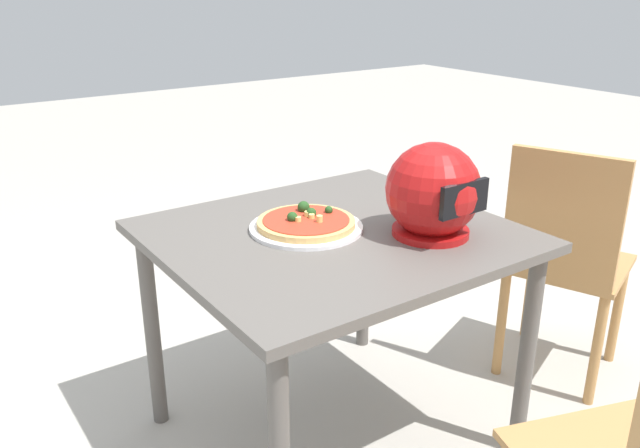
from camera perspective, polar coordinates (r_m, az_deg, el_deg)
ground_plane at (r=2.30m, az=1.07°, el=-17.74°), size 14.00×14.00×0.00m
dining_table at (r=1.97m, az=1.20°, el=-3.03°), size 1.00×0.92×0.73m
pizza_plate at (r=1.94m, az=-1.21°, el=-0.31°), size 0.34×0.34×0.01m
pizza at (r=1.94m, az=-1.21°, el=0.21°), size 0.29×0.29×0.05m
motorcycle_helmet at (r=1.89m, az=9.81°, el=2.75°), size 0.27×0.27×0.27m
chair_side at (r=2.48m, az=20.43°, el=-2.52°), size 0.52×0.52×0.90m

